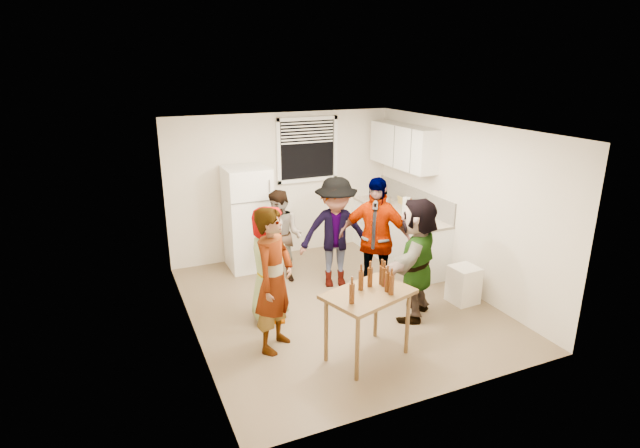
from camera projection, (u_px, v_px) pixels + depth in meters
name	position (u px, v px, depth m)	size (l,w,h in m)	color
room	(338.00, 305.00, 7.10)	(4.00, 4.50, 2.50)	silver
window	(307.00, 150.00, 8.62)	(1.12, 0.10, 1.06)	white
refrigerator	(248.00, 218.00, 8.19)	(0.70, 0.70, 1.70)	white
counter_lower	(398.00, 236.00, 8.62)	(0.60, 2.20, 0.86)	white
countertop	(399.00, 211.00, 8.48)	(0.64, 2.22, 0.04)	beige
backsplash	(414.00, 198.00, 8.52)	(0.03, 2.20, 0.36)	#B0ABA0
upper_cabinets	(403.00, 146.00, 8.37)	(0.34, 1.60, 0.70)	white
kettle	(385.00, 205.00, 8.80)	(0.25, 0.20, 0.20)	silver
paper_towel	(406.00, 214.00, 8.26)	(0.13, 0.13, 0.28)	white
wine_bottle	(379.00, 199.00, 9.15)	(0.07, 0.07, 0.28)	black
beer_bottle_counter	(410.00, 218.00, 8.03)	(0.06, 0.06, 0.25)	#47230C
blue_cup	(407.00, 222.00, 7.82)	(0.08, 0.08, 0.11)	#0B3FA4
picture_frame	(401.00, 200.00, 8.81)	(0.02, 0.16, 0.14)	#D8B650
trash_bin	(463.00, 286.00, 7.12)	(0.36, 0.36, 0.53)	white
serving_table	(366.00, 356.00, 5.86)	(0.98, 0.65, 0.83)	brown
beer_bottle_table	(381.00, 284.00, 5.81)	(0.06, 0.06, 0.23)	#47230C
red_cup	(387.00, 286.00, 5.76)	(0.08, 0.08, 0.11)	#B21135
guest_grey	(271.00, 317.00, 6.76)	(0.76, 1.56, 0.50)	gray
guest_stripe	(276.00, 346.00, 6.06)	(0.64, 1.76, 0.42)	#141933
guest_back_left	(282.00, 279.00, 7.93)	(0.71, 1.45, 0.55)	brown
guest_back_right	(335.00, 284.00, 7.76)	(1.10, 1.70, 0.63)	#444449
guest_black	(373.00, 297.00, 7.32)	(1.06, 1.81, 0.44)	black
guest_orange	(413.00, 315.00, 6.82)	(1.54, 1.66, 0.49)	#BC8040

